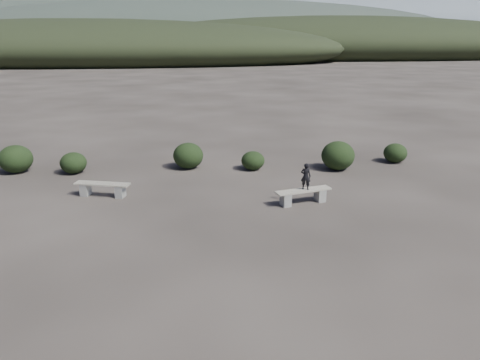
{
  "coord_description": "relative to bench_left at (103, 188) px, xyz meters",
  "views": [
    {
      "loc": [
        -0.44,
        -10.72,
        5.54
      ],
      "look_at": [
        0.7,
        3.5,
        1.1
      ],
      "focal_mm": 35.0,
      "sensor_mm": 36.0,
      "label": 1
    }
  ],
  "objects": [
    {
      "name": "shrub_c",
      "position": [
        5.72,
        3.02,
        0.1
      ],
      "size": [
        1.0,
        1.0,
        0.8
      ],
      "primitive_type": "ellipsoid",
      "color": "black",
      "rests_on": "ground"
    },
    {
      "name": "bench_left",
      "position": [
        0.0,
        0.0,
        0.0
      ],
      "size": [
        2.03,
        0.87,
        0.5
      ],
      "rotation": [
        0.0,
        0.0,
        -0.24
      ],
      "color": "gray",
      "rests_on": "ground"
    },
    {
      "name": "shrub_f",
      "position": [
        -4.21,
        3.41,
        0.28
      ],
      "size": [
        1.37,
        1.37,
        1.16
      ],
      "primitive_type": "ellipsoid",
      "color": "black",
      "rests_on": "ground"
    },
    {
      "name": "shrub_e",
      "position": [
        12.27,
        3.7,
        0.13
      ],
      "size": [
        1.04,
        1.04,
        0.87
      ],
      "primitive_type": "ellipsoid",
      "color": "black",
      "rests_on": "ground"
    },
    {
      "name": "shrub_b",
      "position": [
        2.96,
        3.49,
        0.26
      ],
      "size": [
        1.3,
        1.3,
        1.11
      ],
      "primitive_type": "ellipsoid",
      "color": "black",
      "rests_on": "ground"
    },
    {
      "name": "bench_right",
      "position": [
        6.99,
        -1.31,
        0.0
      ],
      "size": [
        2.02,
        0.96,
        0.5
      ],
      "rotation": [
        0.0,
        0.0,
        0.29
      ],
      "color": "gray",
      "rests_on": "ground"
    },
    {
      "name": "mountain_ridges",
      "position": [
        -3.41,
        333.59,
        10.54
      ],
      "size": [
        500.0,
        400.0,
        56.0
      ],
      "color": "black",
      "rests_on": "ground"
    },
    {
      "name": "seated_person",
      "position": [
        7.06,
        -1.29,
        0.66
      ],
      "size": [
        0.39,
        0.32,
        0.93
      ],
      "primitive_type": "imported",
      "rotation": [
        0.0,
        0.0,
        2.79
      ],
      "color": "black",
      "rests_on": "bench_right"
    },
    {
      "name": "ground",
      "position": [
        4.07,
        -5.47,
        -0.3
      ],
      "size": [
        1200.0,
        1200.0,
        0.0
      ],
      "primitive_type": "plane",
      "color": "#2A2420",
      "rests_on": "ground"
    },
    {
      "name": "shrub_d",
      "position": [
        9.34,
        2.75,
        0.31
      ],
      "size": [
        1.41,
        1.41,
        1.23
      ],
      "primitive_type": "ellipsoid",
      "color": "black",
      "rests_on": "ground"
    },
    {
      "name": "shrub_a",
      "position": [
        -1.79,
        3.09,
        0.14
      ],
      "size": [
        1.08,
        1.08,
        0.89
      ],
      "primitive_type": "ellipsoid",
      "color": "black",
      "rests_on": "ground"
    }
  ]
}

